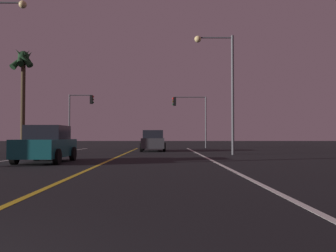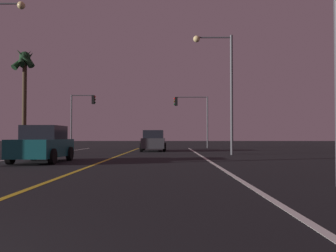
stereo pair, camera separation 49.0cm
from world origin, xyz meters
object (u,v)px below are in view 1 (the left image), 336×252
traffic_light_near_left (81,109)px  street_lamp_right_far (223,78)px  palm_tree_left_far (23,68)px  car_ahead_far (153,141)px  traffic_light_near_right (189,110)px  car_oncoming (47,144)px

traffic_light_near_left → street_lamp_right_far: (12.47, -14.22, 0.94)m
street_lamp_right_far → palm_tree_left_far: (-15.77, 7.15, 1.97)m
car_ahead_far → street_lamp_right_far: (4.75, -6.29, 4.19)m
street_lamp_right_far → palm_tree_left_far: bearing=-24.4°
traffic_light_near_right → street_lamp_right_far: 14.31m
car_oncoming → street_lamp_right_far: size_ratio=0.55×
car_oncoming → traffic_light_near_left: bearing=-171.4°
traffic_light_near_left → car_ahead_far: bearing=-45.8°
car_ahead_far → car_oncoming: (-4.54, -13.19, 0.00)m
car_ahead_far → traffic_light_near_left: size_ratio=0.78×
traffic_light_near_left → palm_tree_left_far: size_ratio=0.62×
traffic_light_near_right → palm_tree_left_far: (-14.54, -7.07, 2.98)m
traffic_light_near_right → traffic_light_near_left: 11.24m
car_oncoming → traffic_light_near_right: traffic_light_near_right is taller
street_lamp_right_far → traffic_light_near_right: bearing=-85.1°
traffic_light_near_right → palm_tree_left_far: bearing=25.9°
car_oncoming → street_lamp_right_far: bearing=126.6°
street_lamp_right_far → palm_tree_left_far: size_ratio=0.88×
car_ahead_far → street_lamp_right_far: 8.93m
car_oncoming → traffic_light_near_right: bearing=159.1°
car_ahead_far → car_oncoming: bearing=161.0°
car_oncoming → traffic_light_near_right: (8.07, 21.12, 3.17)m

